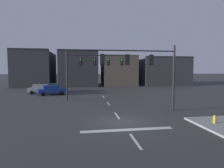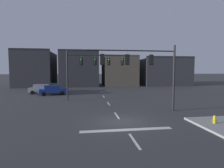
{
  "view_description": "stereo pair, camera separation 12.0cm",
  "coord_description": "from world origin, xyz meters",
  "px_view_note": "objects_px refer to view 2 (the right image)",
  "views": [
    {
      "loc": [
        -2.86,
        -13.89,
        4.06
      ],
      "look_at": [
        -0.17,
        3.85,
        2.72
      ],
      "focal_mm": 29.18,
      "sensor_mm": 36.0,
      "label": 1
    },
    {
      "loc": [
        -2.74,
        -13.91,
        4.06
      ],
      "look_at": [
        -0.17,
        3.85,
        2.72
      ],
      "focal_mm": 29.18,
      "sensor_mm": 36.0,
      "label": 2
    }
  ],
  "objects_px": {
    "signal_mast_near_side": "(146,65)",
    "car_lot_farside": "(42,89)",
    "car_lot_middle": "(52,90)",
    "fire_hydrant": "(214,121)",
    "car_lot_nearside": "(54,88)",
    "signal_mast_far_side": "(90,65)"
  },
  "relations": [
    {
      "from": "car_lot_nearside",
      "to": "fire_hydrant",
      "type": "height_order",
      "value": "car_lot_nearside"
    },
    {
      "from": "signal_mast_near_side",
      "to": "car_lot_middle",
      "type": "height_order",
      "value": "signal_mast_near_side"
    },
    {
      "from": "car_lot_farside",
      "to": "fire_hydrant",
      "type": "distance_m",
      "value": 27.18
    },
    {
      "from": "signal_mast_near_side",
      "to": "car_lot_farside",
      "type": "bearing_deg",
      "value": 129.86
    },
    {
      "from": "signal_mast_near_side",
      "to": "fire_hydrant",
      "type": "distance_m",
      "value": 7.51
    },
    {
      "from": "signal_mast_near_side",
      "to": "fire_hydrant",
      "type": "bearing_deg",
      "value": -54.68
    },
    {
      "from": "car_lot_nearside",
      "to": "fire_hydrant",
      "type": "xyz_separation_m",
      "value": [
        15.29,
        -23.19,
        -0.53
      ]
    },
    {
      "from": "signal_mast_near_side",
      "to": "car_lot_nearside",
      "type": "height_order",
      "value": "signal_mast_near_side"
    },
    {
      "from": "signal_mast_far_side",
      "to": "car_lot_middle",
      "type": "bearing_deg",
      "value": 135.1
    },
    {
      "from": "signal_mast_near_side",
      "to": "car_lot_nearside",
      "type": "xyz_separation_m",
      "value": [
        -11.7,
        18.12,
        -3.7
      ]
    },
    {
      "from": "car_lot_nearside",
      "to": "fire_hydrant",
      "type": "distance_m",
      "value": 27.78
    },
    {
      "from": "car_lot_farside",
      "to": "signal_mast_near_side",
      "type": "bearing_deg",
      "value": -50.14
    },
    {
      "from": "signal_mast_far_side",
      "to": "car_lot_middle",
      "type": "distance_m",
      "value": 9.48
    },
    {
      "from": "car_lot_middle",
      "to": "car_lot_farside",
      "type": "bearing_deg",
      "value": 136.4
    },
    {
      "from": "car_lot_nearside",
      "to": "car_lot_farside",
      "type": "xyz_separation_m",
      "value": [
        -1.76,
        -2.01,
        0.0
      ]
    },
    {
      "from": "car_lot_farside",
      "to": "fire_hydrant",
      "type": "height_order",
      "value": "car_lot_farside"
    },
    {
      "from": "car_lot_nearside",
      "to": "car_lot_middle",
      "type": "distance_m",
      "value": 3.99
    },
    {
      "from": "car_lot_middle",
      "to": "fire_hydrant",
      "type": "xyz_separation_m",
      "value": [
        14.97,
        -19.2,
        -0.53
      ]
    },
    {
      "from": "car_lot_middle",
      "to": "fire_hydrant",
      "type": "distance_m",
      "value": 24.36
    },
    {
      "from": "signal_mast_near_side",
      "to": "car_lot_middle",
      "type": "xyz_separation_m",
      "value": [
        -11.39,
        14.14,
        -3.7
      ]
    },
    {
      "from": "car_lot_nearside",
      "to": "car_lot_farside",
      "type": "height_order",
      "value": "same"
    },
    {
      "from": "fire_hydrant",
      "to": "car_lot_nearside",
      "type": "bearing_deg",
      "value": 123.4
    }
  ]
}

